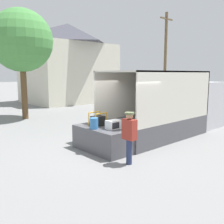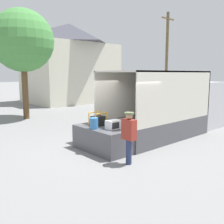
# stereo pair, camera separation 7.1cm
# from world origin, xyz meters

# --- Properties ---
(ground_plane) EXTENTS (160.00, 160.00, 0.00)m
(ground_plane) POSITION_xyz_m (0.00, 0.00, 0.00)
(ground_plane) COLOR gray
(box_truck) EXTENTS (7.04, 2.34, 2.89)m
(box_truck) POSITION_xyz_m (4.14, -0.00, 0.95)
(box_truck) COLOR #B2B2B7
(box_truck) RESTS_ON ground
(tailgate_deck) EXTENTS (1.10, 2.22, 0.87)m
(tailgate_deck) POSITION_xyz_m (-0.55, 0.00, 0.43)
(tailgate_deck) COLOR #4C4C51
(tailgate_deck) RESTS_ON ground
(microwave) EXTENTS (0.49, 0.36, 0.31)m
(microwave) POSITION_xyz_m (-0.43, -0.47, 1.02)
(microwave) COLOR white
(microwave) RESTS_ON tailgate_deck
(portable_generator) EXTENTS (0.56, 0.44, 0.50)m
(portable_generator) POSITION_xyz_m (-0.46, 0.33, 1.06)
(portable_generator) COLOR black
(portable_generator) RESTS_ON tailgate_deck
(orange_bucket) EXTENTS (0.29, 0.29, 0.39)m
(orange_bucket) POSITION_xyz_m (-0.91, 0.00, 1.06)
(orange_bucket) COLOR #3370B2
(orange_bucket) RESTS_ON tailgate_deck
(worker_person) EXTENTS (0.29, 0.44, 1.63)m
(worker_person) POSITION_xyz_m (-0.81, -1.61, 0.99)
(worker_person) COLOR navy
(worker_person) RESTS_ON ground
(house_backdrop) EXTENTS (8.32, 6.64, 7.55)m
(house_backdrop) POSITION_xyz_m (7.41, 14.65, 3.85)
(house_backdrop) COLOR beige
(house_backdrop) RESTS_ON ground
(utility_pole) EXTENTS (1.80, 0.28, 8.50)m
(utility_pole) POSITION_xyz_m (14.10, 8.03, 4.41)
(utility_pole) COLOR brown
(utility_pole) RESTS_ON ground
(street_tree) EXTENTS (3.70, 3.70, 6.57)m
(street_tree) POSITION_xyz_m (0.08, 8.21, 4.70)
(street_tree) COLOR brown
(street_tree) RESTS_ON ground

